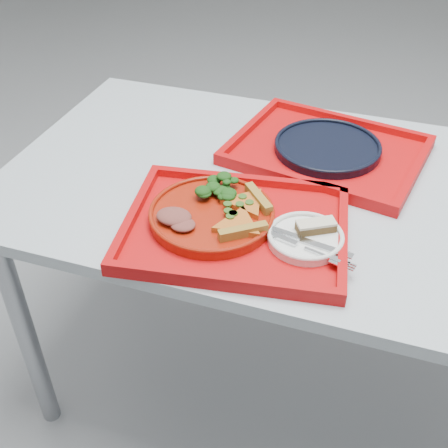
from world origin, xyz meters
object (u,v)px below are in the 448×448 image
Objects in this scene: dinner_plate at (212,216)px; tray_main at (235,230)px; dessert_bar at (316,226)px; tray_far at (327,153)px; navy_plate at (327,148)px.

tray_main is at bearing -10.30° from dinner_plate.
dinner_plate is at bearing 153.54° from dessert_bar.
navy_plate is (0.00, 0.00, 0.01)m from tray_far.
tray_far is at bearing 63.12° from dinner_plate.
dessert_bar reaches higher than tray_main.
navy_plate is (0.12, 0.36, 0.01)m from tray_main.
navy_plate is at bearing 62.92° from tray_main.
dessert_bar is at bearing -83.95° from navy_plate.
dinner_plate is at bearing -106.43° from tray_far.
navy_plate is 3.15× the size of dessert_bar.
dessert_bar is at bearing -73.49° from tray_far.
navy_plate is at bearing 63.12° from dinner_plate.
navy_plate reaches higher than tray_main.
tray_main is 0.06m from dinner_plate.
navy_plate is (0.18, 0.35, -0.00)m from dinner_plate.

